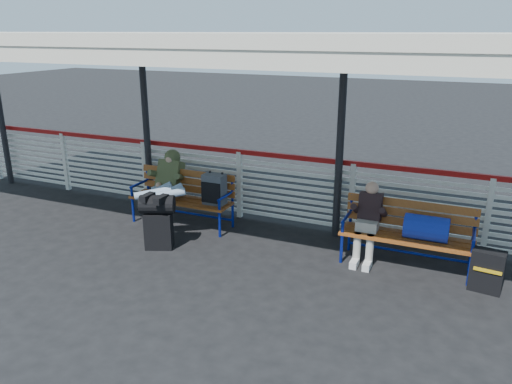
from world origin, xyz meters
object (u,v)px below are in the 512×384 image
at_px(companion_person, 368,221).
at_px(suitcase_side, 487,271).
at_px(bench_right, 417,228).
at_px(traveler_man, 164,189).
at_px(bench_left, 195,191).
at_px(luggage_stack, 158,220).

xyz_separation_m(companion_person, suitcase_side, (1.60, -0.30, -0.32)).
distance_m(bench_right, traveler_man, 4.01).
bearing_deg(bench_right, suitcase_side, -18.26).
bearing_deg(companion_person, bench_left, 177.06).
height_order(luggage_stack, companion_person, companion_person).
relative_size(bench_left, traveler_man, 1.10).
bearing_deg(companion_person, suitcase_side, -10.54).
bearing_deg(bench_left, companion_person, -2.94).
bearing_deg(suitcase_side, bench_right, 169.16).
relative_size(traveler_man, companion_person, 1.43).
relative_size(bench_left, suitcase_side, 3.27).
height_order(luggage_stack, bench_left, bench_left).
xyz_separation_m(traveler_man, companion_person, (3.33, 0.19, -0.12)).
bearing_deg(bench_left, traveler_man, -138.85).
bearing_deg(bench_right, companion_person, -179.36).
height_order(bench_left, bench_right, bench_left).
bearing_deg(bench_left, luggage_stack, -92.42).
bearing_deg(companion_person, traveler_man, -176.75).
distance_m(luggage_stack, bench_right, 3.76).
height_order(traveler_man, suitcase_side, traveler_man).
xyz_separation_m(bench_right, traveler_man, (-4.00, -0.20, 0.12)).
bearing_deg(luggage_stack, bench_right, -9.17).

